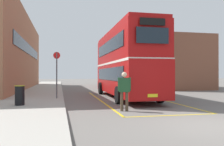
{
  "coord_description": "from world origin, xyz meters",
  "views": [
    {
      "loc": [
        -4.77,
        -6.76,
        1.67
      ],
      "look_at": [
        -0.5,
        12.38,
        1.79
      ],
      "focal_mm": 37.86,
      "sensor_mm": 36.0,
      "label": 1
    }
  ],
  "objects_px": {
    "double_decker_bus": "(125,63)",
    "bus_stop_sign": "(57,71)",
    "litter_bin": "(20,95)",
    "single_deck_bus": "(117,75)",
    "pedestrian_boarding": "(124,88)"
  },
  "relations": [
    {
      "from": "double_decker_bus",
      "to": "bus_stop_sign",
      "type": "xyz_separation_m",
      "value": [
        -4.75,
        -0.84,
        -0.61
      ]
    },
    {
      "from": "litter_bin",
      "to": "single_deck_bus",
      "type": "bearing_deg",
      "value": 64.18
    },
    {
      "from": "double_decker_bus",
      "to": "litter_bin",
      "type": "height_order",
      "value": "double_decker_bus"
    },
    {
      "from": "pedestrian_boarding",
      "to": "litter_bin",
      "type": "height_order",
      "value": "pedestrian_boarding"
    },
    {
      "from": "single_deck_bus",
      "to": "litter_bin",
      "type": "relative_size",
      "value": 9.85
    },
    {
      "from": "single_deck_bus",
      "to": "bus_stop_sign",
      "type": "relative_size",
      "value": 3.28
    },
    {
      "from": "pedestrian_boarding",
      "to": "litter_bin",
      "type": "bearing_deg",
      "value": 156.71
    },
    {
      "from": "double_decker_bus",
      "to": "litter_bin",
      "type": "xyz_separation_m",
      "value": [
        -6.51,
        -3.86,
        -1.88
      ]
    },
    {
      "from": "pedestrian_boarding",
      "to": "bus_stop_sign",
      "type": "height_order",
      "value": "bus_stop_sign"
    },
    {
      "from": "double_decker_bus",
      "to": "single_deck_bus",
      "type": "bearing_deg",
      "value": 78.09
    },
    {
      "from": "single_deck_bus",
      "to": "double_decker_bus",
      "type": "bearing_deg",
      "value": -101.91
    },
    {
      "from": "litter_bin",
      "to": "pedestrian_boarding",
      "type": "bearing_deg",
      "value": -23.29
    },
    {
      "from": "bus_stop_sign",
      "to": "single_deck_bus",
      "type": "bearing_deg",
      "value": 64.95
    },
    {
      "from": "pedestrian_boarding",
      "to": "single_deck_bus",
      "type": "bearing_deg",
      "value": 77.03
    },
    {
      "from": "double_decker_bus",
      "to": "bus_stop_sign",
      "type": "relative_size",
      "value": 3.66
    }
  ]
}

